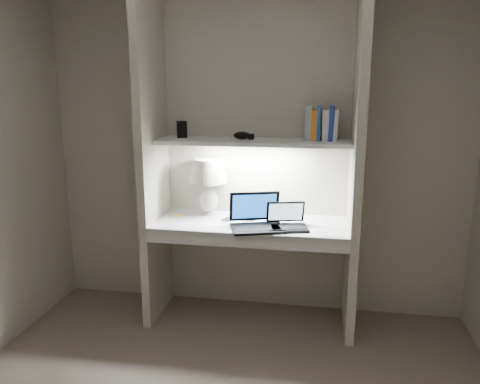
% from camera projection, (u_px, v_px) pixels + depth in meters
% --- Properties ---
extents(back_wall, '(3.20, 0.01, 2.50)m').
position_uv_depth(back_wall, '(256.00, 152.00, 3.58)').
color(back_wall, beige).
rests_on(back_wall, floor).
extents(alcove_panel_left, '(0.06, 0.55, 2.50)m').
position_uv_depth(alcove_panel_left, '(153.00, 155.00, 3.43)').
color(alcove_panel_left, beige).
rests_on(alcove_panel_left, floor).
extents(alcove_panel_right, '(0.06, 0.55, 2.50)m').
position_uv_depth(alcove_panel_right, '(357.00, 160.00, 3.19)').
color(alcove_panel_right, beige).
rests_on(alcove_panel_right, floor).
extents(desk, '(1.40, 0.55, 0.04)m').
position_uv_depth(desk, '(251.00, 225.00, 3.43)').
color(desk, white).
rests_on(desk, alcove_panel_left).
extents(desk_apron, '(1.46, 0.03, 0.10)m').
position_uv_depth(desk_apron, '(245.00, 240.00, 3.19)').
color(desk_apron, silver).
rests_on(desk_apron, desk).
extents(shelf, '(1.40, 0.36, 0.03)m').
position_uv_depth(shelf, '(253.00, 142.00, 3.38)').
color(shelf, silver).
rests_on(shelf, back_wall).
extents(strip_light, '(0.60, 0.04, 0.02)m').
position_uv_depth(strip_light, '(253.00, 145.00, 3.39)').
color(strip_light, white).
rests_on(strip_light, shelf).
extents(table_lamp, '(0.30, 0.30, 0.44)m').
position_uv_depth(table_lamp, '(208.00, 177.00, 3.56)').
color(table_lamp, white).
rests_on(table_lamp, desk).
extents(laptop_main, '(0.43, 0.40, 0.24)m').
position_uv_depth(laptop_main, '(256.00, 220.00, 3.29)').
color(laptop_main, black).
rests_on(laptop_main, desk).
extents(laptop_netbook, '(0.32, 0.29, 0.18)m').
position_uv_depth(laptop_netbook, '(287.00, 222.00, 3.29)').
color(laptop_netbook, black).
rests_on(laptop_netbook, desk).
extents(speaker, '(0.09, 0.06, 0.12)m').
position_uv_depth(speaker, '(268.00, 208.00, 3.58)').
color(speaker, silver).
rests_on(speaker, desk).
extents(mouse, '(0.12, 0.10, 0.04)m').
position_uv_depth(mouse, '(250.00, 218.00, 3.47)').
color(mouse, black).
rests_on(mouse, desk).
extents(cable_coil, '(0.09, 0.09, 0.01)m').
position_uv_depth(cable_coil, '(230.00, 219.00, 3.49)').
color(cable_coil, black).
rests_on(cable_coil, desk).
extents(sticky_note, '(0.08, 0.08, 0.00)m').
position_uv_depth(sticky_note, '(177.00, 216.00, 3.59)').
color(sticky_note, yellow).
rests_on(sticky_note, desk).
extents(book_row, '(0.23, 0.16, 0.24)m').
position_uv_depth(book_row, '(321.00, 124.00, 3.33)').
color(book_row, silver).
rests_on(book_row, shelf).
extents(shelf_box, '(0.09, 0.08, 0.12)m').
position_uv_depth(shelf_box, '(182.00, 129.00, 3.49)').
color(shelf_box, black).
rests_on(shelf_box, shelf).
extents(shelf_gadget, '(0.13, 0.09, 0.05)m').
position_uv_depth(shelf_gadget, '(242.00, 135.00, 3.40)').
color(shelf_gadget, black).
rests_on(shelf_gadget, shelf).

